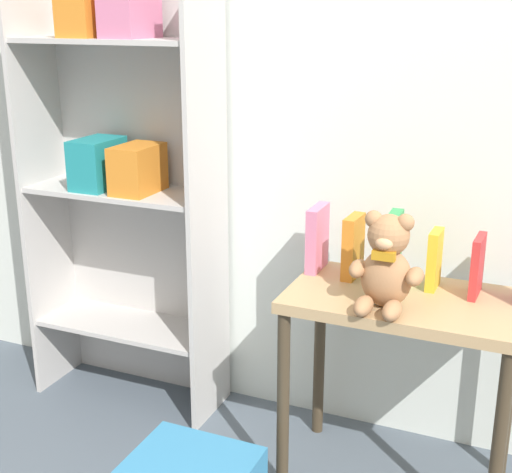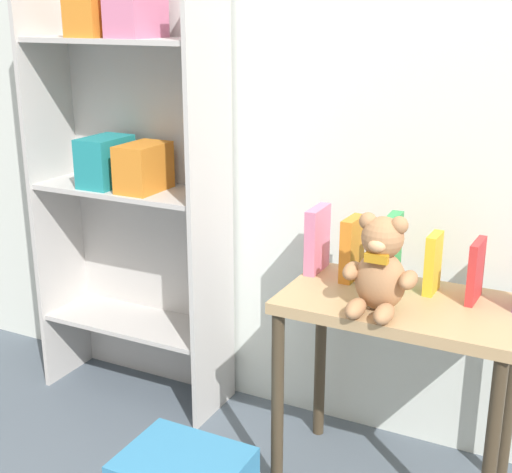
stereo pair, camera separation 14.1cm
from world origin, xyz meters
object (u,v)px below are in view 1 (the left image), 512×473
Objects in this scene: display_table at (402,328)px; book_standing_red at (477,266)px; bookshelf_side at (125,159)px; book_standing_orange at (353,247)px; teddy_bear at (386,265)px; book_standing_yellow at (434,260)px; book_standing_pink at (317,238)px; book_standing_green at (393,249)px.

display_table is 0.30m from book_standing_red.
book_standing_red reaches higher than display_table.
bookshelf_side is 0.93m from book_standing_orange.
book_standing_orange is at bearing 127.12° from teddy_bear.
book_standing_yellow is at bearing 63.91° from teddy_bear.
book_standing_pink is at bearing 179.03° from book_standing_red.
book_standing_green is 1.23× the size of book_standing_yellow.
book_standing_orange is at bearing -5.01° from bookshelf_side.
book_standing_red is (0.26, 0.00, -0.02)m from book_standing_green.
book_standing_red is at bearing 25.08° from display_table.
display_table is at bearing 70.72° from teddy_bear.
book_standing_red is at bearing 40.81° from teddy_bear.
bookshelf_side is 0.80m from book_standing_pink.
book_standing_pink reaches higher than book_standing_yellow.
teddy_bear is 0.24m from book_standing_yellow.
book_standing_green is at bearing -4.66° from bookshelf_side.
book_standing_pink reaches higher than display_table.
teddy_bear is at bearing -137.04° from book_standing_red.
book_standing_pink is 0.94× the size of book_standing_green.
teddy_bear is 1.25× the size of book_standing_green.
bookshelf_side is 9.04× the size of book_standing_yellow.
book_standing_yellow is 0.13m from book_standing_red.
teddy_bear is at bearing -15.04° from bookshelf_side.
book_standing_orange is 0.89× the size of book_standing_green.
book_standing_pink is (-0.29, 0.23, -0.02)m from teddy_bear.
display_table is at bearing -152.76° from book_standing_red.
book_standing_orange is 0.13m from book_standing_green.
bookshelf_side is 7.36× the size of book_standing_green.
book_standing_orange is (-0.19, 0.10, 0.21)m from display_table.
book_standing_orange is (0.91, -0.08, -0.20)m from bookshelf_side.
book_standing_orange reaches higher than display_table.
book_standing_yellow is (0.13, 0.01, -0.02)m from book_standing_green.
book_standing_green is 0.26m from book_standing_red.
display_table is 3.07× the size of book_standing_green.
book_standing_green reaches higher than display_table.
teddy_bear reaches higher than display_table.
book_standing_green is (0.13, -0.00, 0.01)m from book_standing_orange.
book_standing_red is at bearing 2.08° from book_standing_orange.
teddy_bear is 0.37m from book_standing_pink.
display_table is 2.47× the size of teddy_bear.
bookshelf_side is 2.40× the size of display_table.
bookshelf_side is 1.19m from book_standing_yellow.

